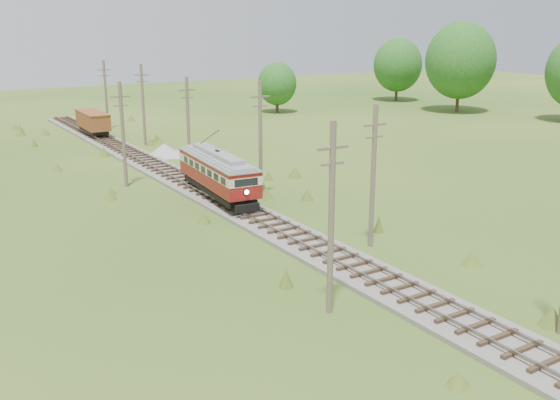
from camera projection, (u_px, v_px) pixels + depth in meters
railbed_main at (207, 193)px, 49.17m from camera, size 3.60×96.00×0.57m
streetcar at (218, 171)px, 46.89m from camera, size 3.48×10.97×4.96m
gondola at (93, 121)px, 74.22m from camera, size 2.55×7.39×2.44m
gravel_pile at (166, 150)px, 63.62m from camera, size 3.63×3.85×1.32m
utility_pole_r_2 at (373, 175)px, 36.64m from camera, size 1.60×0.30×8.60m
utility_pole_r_3 at (260, 139)px, 47.15m from camera, size 1.60×0.30×9.00m
utility_pole_r_4 at (188, 121)px, 57.75m from camera, size 1.60×0.30×8.40m
utility_pole_r_5 at (143, 104)px, 68.50m from camera, size 1.60×0.30×8.90m
utility_pole_r_6 at (106, 94)px, 79.04m from camera, size 1.60×0.30×8.70m
utility_pole_l_a at (331, 218)px, 27.86m from camera, size 1.60×0.30×9.00m
utility_pole_l_b at (123, 134)px, 50.63m from camera, size 1.60×0.30×8.60m
tree_right_4 at (460, 61)px, 94.24m from camera, size 10.50×10.50×13.53m
tree_right_5 at (398, 65)px, 108.74m from camera, size 8.40×8.40×10.82m
tree_mid_b at (277, 84)px, 94.37m from camera, size 5.88×5.88×7.57m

